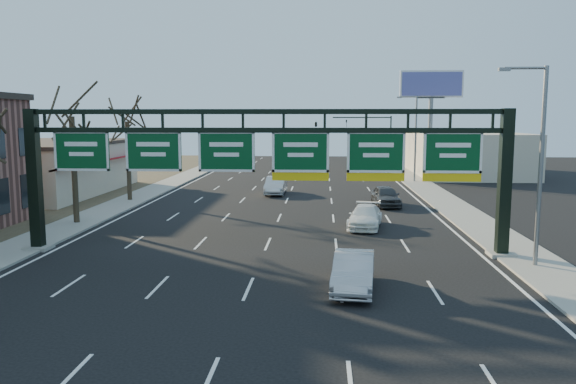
{
  "coord_description": "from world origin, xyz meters",
  "views": [
    {
      "loc": [
        2.91,
        -19.48,
        6.75
      ],
      "look_at": [
        1.26,
        7.27,
        3.2
      ],
      "focal_mm": 35.0,
      "sensor_mm": 36.0,
      "label": 1
    }
  ],
  "objects": [
    {
      "name": "ground",
      "position": [
        0.0,
        0.0,
        0.0
      ],
      "size": [
        160.0,
        160.0,
        0.0
      ],
      "primitive_type": "plane",
      "color": "black",
      "rests_on": "ground"
    },
    {
      "name": "sidewalk_left",
      "position": [
        -12.8,
        20.0,
        0.06
      ],
      "size": [
        3.0,
        120.0,
        0.12
      ],
      "primitive_type": "cube",
      "color": "gray",
      "rests_on": "ground"
    },
    {
      "name": "sidewalk_right",
      "position": [
        12.8,
        20.0,
        0.06
      ],
      "size": [
        3.0,
        120.0,
        0.12
      ],
      "primitive_type": "cube",
      "color": "gray",
      "rests_on": "ground"
    },
    {
      "name": "lane_markings",
      "position": [
        0.0,
        20.0,
        0.01
      ],
      "size": [
        21.6,
        120.0,
        0.01
      ],
      "primitive_type": "cube",
      "color": "white",
      "rests_on": "ground"
    },
    {
      "name": "sign_gantry",
      "position": [
        0.16,
        8.0,
        4.63
      ],
      "size": [
        24.6,
        1.2,
        7.2
      ],
      "color": "black",
      "rests_on": "ground"
    },
    {
      "name": "cream_strip",
      "position": [
        -21.48,
        29.0,
        2.36
      ],
      "size": [
        10.9,
        18.4,
        4.7
      ],
      "color": "#BDB09C",
      "rests_on": "ground"
    },
    {
      "name": "building_right_distant",
      "position": [
        20.0,
        50.0,
        2.5
      ],
      "size": [
        12.0,
        20.0,
        5.0
      ],
      "primitive_type": "cube",
      "color": "#BDB09C",
      "rests_on": "ground"
    },
    {
      "name": "tree_mid",
      "position": [
        -12.8,
        15.0,
        7.85
      ],
      "size": [
        3.6,
        3.6,
        9.24
      ],
      "color": "black",
      "rests_on": "sidewalk_left"
    },
    {
      "name": "tree_far",
      "position": [
        -12.8,
        25.0,
        7.48
      ],
      "size": [
        3.6,
        3.6,
        8.86
      ],
      "color": "black",
      "rests_on": "sidewalk_left"
    },
    {
      "name": "streetlight_near",
      "position": [
        12.47,
        6.0,
        5.08
      ],
      "size": [
        2.15,
        0.22,
        9.0
      ],
      "color": "slate",
      "rests_on": "sidewalk_right"
    },
    {
      "name": "streetlight_far",
      "position": [
        12.47,
        40.0,
        5.08
      ],
      "size": [
        2.15,
        0.22,
        9.0
      ],
      "color": "slate",
      "rests_on": "sidewalk_right"
    },
    {
      "name": "billboard_right",
      "position": [
        15.0,
        44.98,
        9.06
      ],
      "size": [
        7.0,
        0.5,
        12.0
      ],
      "color": "slate",
      "rests_on": "ground"
    },
    {
      "name": "traffic_signal_mast",
      "position": [
        5.69,
        55.0,
        5.5
      ],
      "size": [
        10.16,
        0.54,
        7.0
      ],
      "color": "black",
      "rests_on": "ground"
    },
    {
      "name": "car_silver_sedan",
      "position": [
        4.17,
        2.15,
        0.73
      ],
      "size": [
        1.98,
        4.57,
        1.46
      ],
      "primitive_type": "imported",
      "rotation": [
        0.0,
        0.0,
        -0.1
      ],
      "color": "#A9A8AD",
      "rests_on": "ground"
    },
    {
      "name": "car_white_wagon",
      "position": [
        5.57,
        14.96,
        0.68
      ],
      "size": [
        2.65,
        4.91,
        1.35
      ],
      "primitive_type": "imported",
      "rotation": [
        0.0,
        0.0,
        -0.17
      ],
      "color": "white",
      "rests_on": "ground"
    },
    {
      "name": "car_grey_far",
      "position": [
        7.8,
        23.65,
        0.78
      ],
      "size": [
        2.17,
        4.69,
        1.56
      ],
      "primitive_type": "imported",
      "rotation": [
        0.0,
        0.0,
        0.07
      ],
      "color": "#38393C",
      "rests_on": "ground"
    },
    {
      "name": "car_silver_distant",
      "position": [
        -1.22,
        29.87,
        0.78
      ],
      "size": [
        1.78,
        4.77,
        1.56
      ],
      "primitive_type": "imported",
      "rotation": [
        0.0,
        0.0,
        -0.03
      ],
      "color": "silver",
      "rests_on": "ground"
    }
  ]
}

